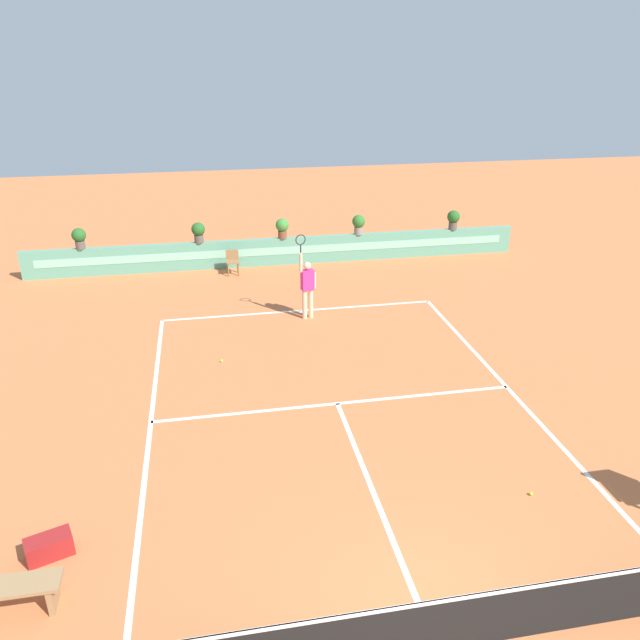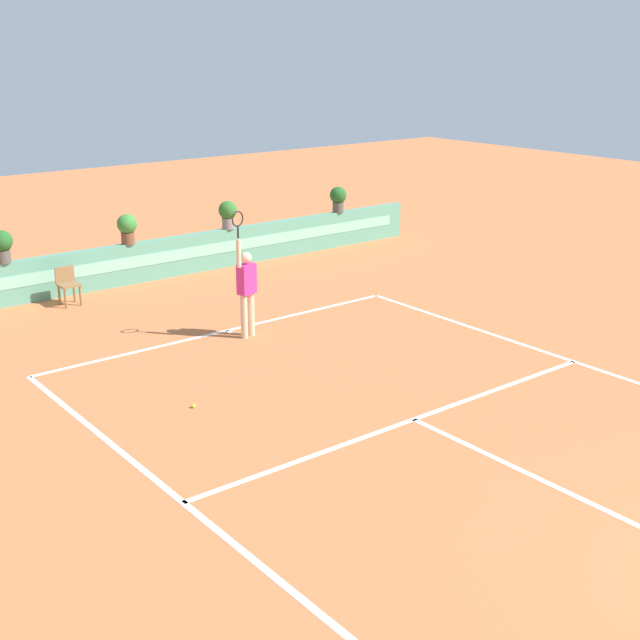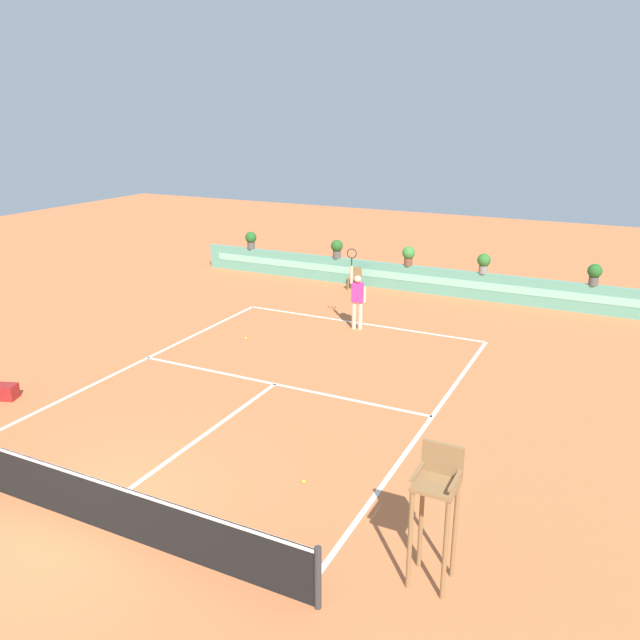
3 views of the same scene
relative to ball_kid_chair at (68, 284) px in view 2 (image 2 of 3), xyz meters
name	(u,v)px [view 2 (image 2 of 3)]	position (x,y,z in m)	size (l,w,h in m)	color
ground_plane	(432,428)	(1.80, -9.66, -0.48)	(60.00, 60.00, 0.00)	#C66B3D
court_lines	(400,413)	(1.80, -8.94, -0.47)	(8.32, 11.94, 0.01)	white
back_wall_barrier	(127,264)	(1.80, 0.73, 0.02)	(18.00, 0.21, 1.00)	#599E84
ball_kid_chair	(68,284)	(0.00, 0.00, 0.00)	(0.44, 0.44, 0.85)	olive
tennis_player	(247,286)	(1.95, -4.34, 0.57)	(0.61, 0.30, 2.58)	beige
tennis_ball_near_baseline	(193,406)	(-0.69, -6.73, -0.44)	(0.07, 0.07, 0.07)	#CCE033
potted_plant_left	(2,244)	(-1.11, 0.73, 0.93)	(0.48, 0.48, 0.72)	#514C47
potted_plant_centre	(127,227)	(1.88, 0.73, 0.93)	(0.48, 0.48, 0.72)	brown
potted_plant_right	(228,213)	(4.73, 0.73, 0.93)	(0.48, 0.48, 0.72)	gray
potted_plant_far_right	(338,198)	(8.43, 0.73, 0.93)	(0.48, 0.48, 0.72)	#514C47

